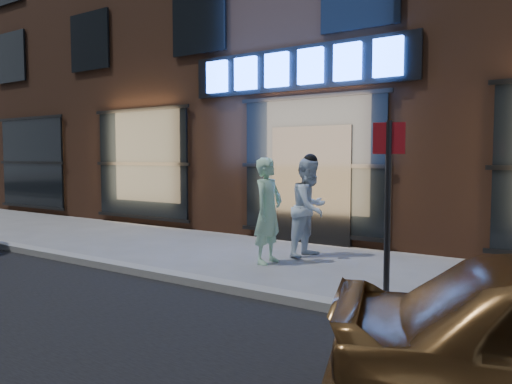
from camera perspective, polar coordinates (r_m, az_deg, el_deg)
ground at (r=7.27m, az=-8.71°, el=-10.15°), size 90.00×90.00×0.00m
curb at (r=7.26m, az=-8.72°, el=-9.69°), size 60.00×0.25×0.12m
storefront_building at (r=14.39m, az=14.38°, el=17.45°), size 30.20×8.28×10.30m
man_bowtie at (r=8.30m, az=1.39°, el=-2.15°), size 0.43×0.65×1.76m
man_cap at (r=8.92m, az=6.19°, el=-1.77°), size 0.74×0.91×1.76m
sign_post at (r=5.71m, az=14.84°, el=-0.73°), size 0.34×0.14×2.17m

